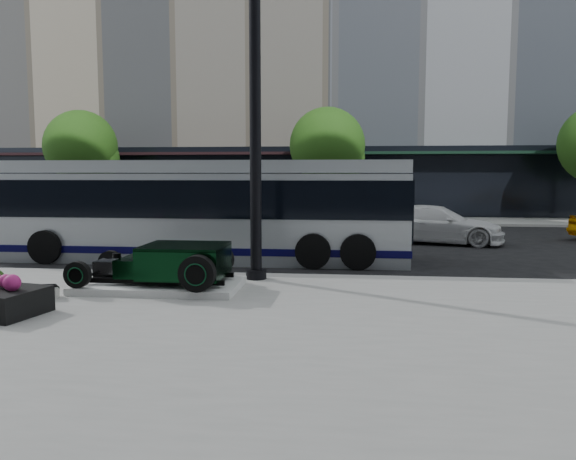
# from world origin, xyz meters

# --- Properties ---
(ground) EXTENTS (120.00, 120.00, 0.00)m
(ground) POSITION_xyz_m (0.00, 0.00, 0.00)
(ground) COLOR black
(ground) RESTS_ON ground
(sidewalk_near) EXTENTS (70.00, 17.00, 0.12)m
(sidewalk_near) POSITION_xyz_m (0.00, -10.50, 0.06)
(sidewalk_near) COLOR gray
(sidewalk_near) RESTS_ON ground
(sidewalk_far) EXTENTS (70.00, 4.00, 0.12)m
(sidewalk_far) POSITION_xyz_m (0.00, 14.00, 0.06)
(sidewalk_far) COLOR gray
(sidewalk_far) RESTS_ON ground
(street_trees) EXTENTS (29.80, 3.80, 5.70)m
(street_trees) POSITION_xyz_m (1.15, 13.07, 3.77)
(street_trees) COLOR black
(street_trees) RESTS_ON sidewalk_far
(display_plinth) EXTENTS (3.40, 1.80, 0.15)m
(display_plinth) POSITION_xyz_m (-1.80, -4.10, 0.20)
(display_plinth) COLOR silver
(display_plinth) RESTS_ON sidewalk_near
(hot_rod) EXTENTS (3.22, 2.00, 0.81)m
(hot_rod) POSITION_xyz_m (-1.47, -4.10, 0.70)
(hot_rod) COLOR black
(hot_rod) RESTS_ON display_plinth
(info_plaque) EXTENTS (0.46, 0.39, 0.31)m
(info_plaque) POSITION_xyz_m (-3.73, -5.20, 0.24)
(info_plaque) COLOR silver
(info_plaque) RESTS_ON sidewalk_near
(lamppost) EXTENTS (0.48, 0.48, 8.76)m
(lamppost) POSITION_xyz_m (0.04, -2.73, 4.17)
(lamppost) COLOR black
(lamppost) RESTS_ON sidewalk_near
(transit_bus) EXTENTS (12.12, 2.88, 2.92)m
(transit_bus) POSITION_xyz_m (-2.16, 0.71, 1.49)
(transit_bus) COLOR #AEB4B8
(transit_bus) RESTS_ON ground
(white_sedan) EXTENTS (5.05, 2.94, 1.37)m
(white_sedan) POSITION_xyz_m (5.32, 5.33, 0.69)
(white_sedan) COLOR silver
(white_sedan) RESTS_ON ground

